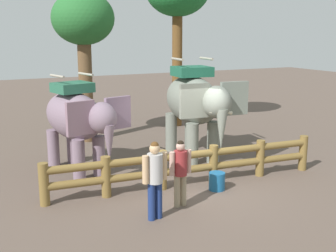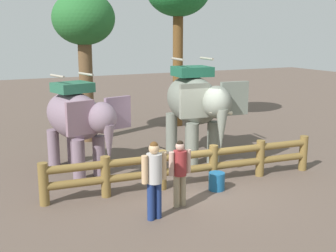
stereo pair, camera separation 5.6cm
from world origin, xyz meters
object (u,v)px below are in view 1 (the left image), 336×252
Objects in this scene: tourist_woman_in_black at (180,169)px; feed_bucket at (217,181)px; log_fence at (188,164)px; tourist_man_in_blue at (155,175)px; tree_back_center at (83,25)px; elephant_near_left at (78,119)px; elephant_center at (195,103)px.

tourist_woman_in_black reaches higher than feed_bucket.
tourist_woman_in_black reaches higher than log_fence.
tree_back_center is at bearing 85.49° from tourist_man_in_blue.
elephant_near_left is 2.14× the size of tourist_woman_in_black.
tourist_man_in_blue is at bearing -154.57° from tourist_woman_in_black.
log_fence is 1.40× the size of tree_back_center.
tourist_woman_in_black is at bearing -158.59° from feed_bucket.
tourist_man_in_blue is at bearing -94.51° from tree_back_center.
tourist_man_in_blue is 3.78× the size of feed_bucket.
log_fence reaches higher than feed_bucket.
tourist_woman_in_black is 1.63m from feed_bucket.
tourist_woman_in_black is at bearing -88.12° from tree_back_center.
tourist_woman_in_black is (-2.26, -3.34, -0.90)m from elephant_center.
elephant_center reaches higher than feed_bucket.
log_fence is 4.78× the size of tourist_woman_in_black.
elephant_near_left is (-2.36, 2.33, 1.02)m from log_fence.
log_fence is at bearing 130.34° from feed_bucket.
tourist_man_in_blue is 2.51m from feed_bucket.
feed_bucket is (2.20, 0.93, -0.79)m from tourist_man_in_blue.
tree_back_center reaches higher than elephant_near_left.
elephant_near_left is 1.95× the size of tourist_man_in_blue.
elephant_near_left is 3.98m from tourist_man_in_blue.
tourist_woman_in_black is 0.91× the size of tourist_man_in_blue.
tree_back_center is at bearing 91.88° from tourist_woman_in_black.
elephant_center reaches higher than log_fence.
elephant_near_left is at bearing 113.49° from tourist_woman_in_black.
elephant_center is 4.14m from tourist_woman_in_black.
elephant_near_left reaches higher than tourist_woman_in_black.
elephant_near_left reaches higher than feed_bucket.
tree_back_center is at bearing 103.58° from feed_bucket.
tree_back_center is 7.94m from feed_bucket.
tourist_man_in_blue is (-3.09, -3.74, -0.81)m from elephant_center.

